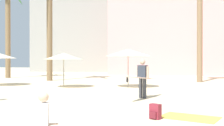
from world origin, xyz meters
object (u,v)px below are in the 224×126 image
object	(u,v)px
cafe_umbrella_1	(64,56)
beach_towel	(189,117)
backpack	(155,112)
cafe_umbrella_2	(128,53)
person_near_left	(142,77)
person_mid_center	(52,118)

from	to	relation	value
cafe_umbrella_1	beach_towel	xyz separation A→B (m)	(6.93, -8.01, -1.90)
cafe_umbrella_1	backpack	size ratio (longest dim) A/B	5.75
cafe_umbrella_2	backpack	xyz separation A→B (m)	(2.14, -9.23, -1.93)
cafe_umbrella_1	beach_towel	world-z (taller)	cafe_umbrella_1
cafe_umbrella_2	beach_towel	distance (m)	9.59
cafe_umbrella_2	person_near_left	size ratio (longest dim) A/B	0.88
person_near_left	person_mid_center	bearing A→B (deg)	-167.14
beach_towel	person_mid_center	bearing A→B (deg)	-145.08
cafe_umbrella_1	cafe_umbrella_2	size ratio (longest dim) A/B	0.88
cafe_umbrella_1	cafe_umbrella_2	xyz separation A→B (m)	(3.86, 0.82, 0.22)
beach_towel	backpack	world-z (taller)	backpack
cafe_umbrella_1	person_mid_center	world-z (taller)	cafe_umbrella_1
cafe_umbrella_2	backpack	world-z (taller)	cafe_umbrella_2
person_near_left	person_mid_center	xyz separation A→B (m)	(-1.49, -6.05, -0.61)
cafe_umbrella_1	person_near_left	xyz separation A→B (m)	(5.22, -4.18, -0.99)
cafe_umbrella_1	backpack	world-z (taller)	cafe_umbrella_1
cafe_umbrella_1	beach_towel	distance (m)	10.76
backpack	cafe_umbrella_2	bearing A→B (deg)	-136.29
backpack	beach_towel	bearing A→B (deg)	143.74
cafe_umbrella_1	backpack	distance (m)	10.46
cafe_umbrella_1	person_mid_center	distance (m)	11.01
cafe_umbrella_2	person_mid_center	xyz separation A→B (m)	(-0.12, -11.06, -1.82)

